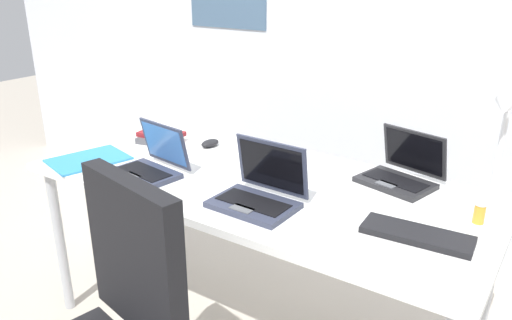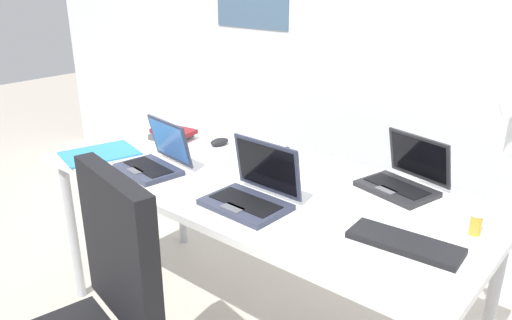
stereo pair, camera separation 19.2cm
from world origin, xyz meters
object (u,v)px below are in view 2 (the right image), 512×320
object	(u,v)px
laptop_by_keyboard	(252,192)
paper_folder_back_right	(100,153)
desk_lamp	(503,159)
book_stack	(172,134)
laptop_far_corner	(403,179)
computer_mouse	(219,142)
cell_phone	(276,151)
headphones	(266,165)
laptop_near_mouse	(155,160)
pill_bottle	(476,222)
external_keyboard	(405,243)

from	to	relation	value
laptop_by_keyboard	paper_folder_back_right	size ratio (longest dim) A/B	0.95
desk_lamp	book_stack	xyz separation A→B (m)	(-1.43, -0.15, -0.17)
book_stack	laptop_far_corner	bearing A→B (deg)	7.74
laptop_far_corner	paper_folder_back_right	xyz separation A→B (m)	(-1.19, -0.51, -0.04)
computer_mouse	cell_phone	xyz separation A→B (m)	(0.25, 0.10, -0.01)
headphones	book_stack	world-z (taller)	book_stack
laptop_near_mouse	cell_phone	bearing A→B (deg)	63.51
computer_mouse	pill_bottle	world-z (taller)	pill_bottle
computer_mouse	cell_phone	bearing A→B (deg)	30.83
laptop_by_keyboard	book_stack	distance (m)	0.82
laptop_near_mouse	external_keyboard	xyz separation A→B (m)	(1.04, 0.08, -0.03)
cell_phone	paper_folder_back_right	xyz separation A→B (m)	(-0.58, -0.53, -0.00)
paper_folder_back_right	laptop_near_mouse	bearing A→B (deg)	6.81
laptop_near_mouse	laptop_far_corner	distance (m)	0.98
headphones	paper_folder_back_right	size ratio (longest dim) A/B	0.69
computer_mouse	paper_folder_back_right	xyz separation A→B (m)	(-0.32, -0.43, -0.01)
laptop_far_corner	cell_phone	world-z (taller)	laptop_far_corner
pill_bottle	paper_folder_back_right	bearing A→B (deg)	-167.78
cell_phone	laptop_far_corner	bearing A→B (deg)	38.41
cell_phone	paper_folder_back_right	bearing A→B (deg)	-97.18
laptop_near_mouse	external_keyboard	bearing A→B (deg)	4.53
computer_mouse	cell_phone	size ratio (longest dim) A/B	0.71
laptop_by_keyboard	cell_phone	world-z (taller)	laptop_by_keyboard
computer_mouse	paper_folder_back_right	world-z (taller)	computer_mouse
external_keyboard	headphones	distance (m)	0.73
computer_mouse	headphones	distance (m)	0.36
laptop_by_keyboard	pill_bottle	bearing A→B (deg)	22.64
cell_phone	headphones	world-z (taller)	headphones
laptop_near_mouse	pill_bottle	world-z (taller)	laptop_near_mouse
computer_mouse	laptop_far_corner	bearing A→B (deg)	14.78
desk_lamp	laptop_far_corner	size ratio (longest dim) A/B	1.27
desk_lamp	cell_phone	size ratio (longest dim) A/B	2.94
pill_bottle	book_stack	xyz separation A→B (m)	(-1.43, 0.03, -0.02)
desk_lamp	laptop_near_mouse	distance (m)	1.28
pill_bottle	paper_folder_back_right	xyz separation A→B (m)	(-1.51, -0.33, -0.04)
desk_lamp	laptop_near_mouse	size ratio (longest dim) A/B	1.37
external_keyboard	computer_mouse	size ratio (longest dim) A/B	3.44
desk_lamp	computer_mouse	bearing A→B (deg)	-176.40
computer_mouse	cell_phone	world-z (taller)	computer_mouse
desk_lamp	computer_mouse	distance (m)	1.20
book_stack	cell_phone	bearing A→B (deg)	19.15
laptop_near_mouse	laptop_far_corner	size ratio (longest dim) A/B	0.93
book_stack	computer_mouse	bearing A→B (deg)	17.13
computer_mouse	pill_bottle	xyz separation A→B (m)	(1.19, -0.10, 0.02)
external_keyboard	cell_phone	bearing A→B (deg)	149.54
desk_lamp	cell_phone	bearing A→B (deg)	178.59
laptop_by_keyboard	book_stack	size ratio (longest dim) A/B	1.34
cell_phone	paper_folder_back_right	size ratio (longest dim) A/B	0.44
laptop_near_mouse	pill_bottle	distance (m)	1.21
cell_phone	headphones	xyz separation A→B (m)	(0.10, -0.19, 0.01)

